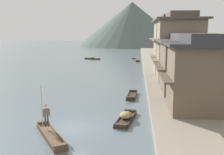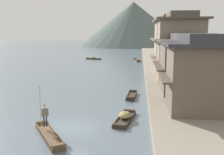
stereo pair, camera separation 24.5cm
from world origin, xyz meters
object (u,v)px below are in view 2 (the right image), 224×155
(boat_foreground_poled, at_px, (49,135))
(house_waterfront_narrow, at_px, (170,45))
(boat_moored_third, at_px, (125,117))
(boat_moored_second, at_px, (137,60))
(boat_moored_nearest, at_px, (132,96))
(house_waterfront_tall, at_px, (180,47))
(boatman_person, at_px, (45,113))
(house_waterfront_second, at_px, (189,63))
(house_waterfront_nearest, at_px, (200,73))
(boat_moored_far, at_px, (94,58))

(boat_foreground_poled, xyz_separation_m, house_waterfront_narrow, (10.65, 25.01, 5.00))
(boat_moored_third, bearing_deg, boat_foreground_poled, -140.34)
(boat_moored_second, bearing_deg, boat_moored_nearest, -90.16)
(boat_moored_third, distance_m, house_waterfront_tall, 16.53)
(boat_foreground_poled, relative_size, boatman_person, 1.54)
(boat_foreground_poled, relative_size, house_waterfront_tall, 0.53)
(boat_moored_second, distance_m, house_waterfront_tall, 31.06)
(house_waterfront_second, bearing_deg, boat_moored_second, 99.17)
(boat_moored_third, distance_m, house_waterfront_nearest, 6.94)
(boat_moored_far, height_order, house_waterfront_nearest, house_waterfront_nearest)
(boat_foreground_poled, xyz_separation_m, boat_moored_nearest, (5.23, 11.99, -0.01))
(boat_foreground_poled, height_order, boat_moored_second, boat_moored_second)
(boat_moored_third, height_order, house_waterfront_tall, house_waterfront_tall)
(boat_foreground_poled, relative_size, house_waterfront_second, 0.61)
(boat_moored_nearest, bearing_deg, boat_moored_third, -92.24)
(boat_foreground_poled, distance_m, boat_moored_far, 51.80)
(boat_moored_third, distance_m, house_waterfront_second, 10.74)
(boat_moored_nearest, bearing_deg, house_waterfront_nearest, -52.23)
(house_waterfront_narrow, bearing_deg, boat_moored_far, 122.22)
(boatman_person, bearing_deg, house_waterfront_second, 43.07)
(boat_foreground_poled, bearing_deg, house_waterfront_second, 46.80)
(boat_moored_third, height_order, house_waterfront_second, house_waterfront_second)
(house_waterfront_second, relative_size, house_waterfront_narrow, 0.87)
(house_waterfront_second, bearing_deg, boatman_person, -136.93)
(boat_moored_second, relative_size, house_waterfront_tall, 0.60)
(boat_moored_nearest, distance_m, boat_moored_third, 7.92)
(house_waterfront_second, height_order, house_waterfront_tall, house_waterfront_tall)
(house_waterfront_nearest, bearing_deg, boat_moored_nearest, 127.77)
(house_waterfront_second, bearing_deg, house_waterfront_nearest, -93.53)
(boat_moored_second, height_order, house_waterfront_nearest, house_waterfront_nearest)
(boat_moored_nearest, xyz_separation_m, house_waterfront_second, (6.02, -0.01, 3.71))
(boat_foreground_poled, distance_m, boatman_person, 1.71)
(boat_foreground_poled, bearing_deg, house_waterfront_nearest, 23.92)
(boatman_person, relative_size, boat_moored_third, 0.71)
(boat_moored_far, distance_m, house_waterfront_tall, 37.45)
(boat_foreground_poled, xyz_separation_m, house_waterfront_tall, (11.21, 18.56, 5.01))
(boat_moored_second, xyz_separation_m, house_waterfront_tall, (5.88, -30.08, 5.01))
(boat_moored_second, relative_size, house_waterfront_nearest, 0.85)
(boatman_person, distance_m, boat_moored_third, 6.49)
(boatman_person, distance_m, boat_moored_far, 50.86)
(boat_moored_nearest, distance_m, house_waterfront_second, 7.07)
(house_waterfront_second, relative_size, house_waterfront_tall, 0.87)
(boat_moored_far, xyz_separation_m, house_waterfront_tall, (17.22, -32.89, 4.94))
(boat_moored_far, bearing_deg, boat_foreground_poled, -83.33)
(house_waterfront_nearest, relative_size, house_waterfront_tall, 0.70)
(boat_moored_far, bearing_deg, house_waterfront_narrow, -57.78)
(boat_moored_nearest, xyz_separation_m, boat_moored_third, (-0.31, -7.91, 0.11))
(boatman_person, distance_m, house_waterfront_second, 16.40)
(boatman_person, distance_m, boat_moored_second, 48.13)
(house_waterfront_tall, height_order, house_waterfront_narrow, same)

